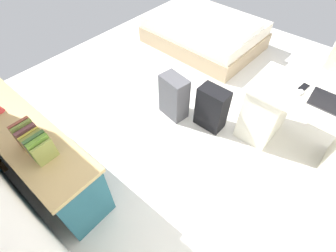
{
  "coord_description": "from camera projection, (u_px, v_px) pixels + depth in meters",
  "views": [
    {
      "loc": [
        -1.11,
        2.19,
        2.41
      ],
      "look_at": [
        -0.07,
        0.97,
        0.6
      ],
      "focal_mm": 26.35,
      "sensor_mm": 36.0,
      "label": 1
    }
  ],
  "objects": [
    {
      "name": "ground_plane",
      "position": [
        210.0,
        112.0,
        3.39
      ],
      "size": [
        5.68,
        5.68,
        0.0
      ],
      "primitive_type": "plane",
      "color": "silver"
    },
    {
      "name": "desk",
      "position": [
        309.0,
        128.0,
        2.67
      ],
      "size": [
        1.45,
        0.68,
        0.76
      ],
      "color": "silver",
      "rests_on": "ground_plane"
    },
    {
      "name": "office_chair",
      "position": [
        335.0,
        84.0,
        3.14
      ],
      "size": [
        0.53,
        0.53,
        0.94
      ],
      "color": "black",
      "rests_on": "ground_plane"
    },
    {
      "name": "credenza",
      "position": [
        36.0,
        153.0,
        2.49
      ],
      "size": [
        1.8,
        0.48,
        0.72
      ],
      "color": "#235B6B",
      "rests_on": "ground_plane"
    },
    {
      "name": "bed",
      "position": [
        205.0,
        32.0,
        4.38
      ],
      "size": [
        1.94,
        1.46,
        0.58
      ],
      "color": "tan",
      "rests_on": "ground_plane"
    },
    {
      "name": "suitcase_black",
      "position": [
        212.0,
        108.0,
        3.03
      ],
      "size": [
        0.36,
        0.22,
        0.57
      ],
      "primitive_type": "cube",
      "rotation": [
        0.0,
        0.0,
        -0.01
      ],
      "color": "black",
      "rests_on": "ground_plane"
    },
    {
      "name": "suitcase_spare_grey",
      "position": [
        174.0,
        97.0,
        3.16
      ],
      "size": [
        0.39,
        0.27,
        0.59
      ],
      "primitive_type": "cube",
      "rotation": [
        0.0,
        0.0,
        -0.16
      ],
      "color": "#4C4C51",
      "rests_on": "ground_plane"
    },
    {
      "name": "laptop",
      "position": [
        327.0,
        103.0,
        2.33
      ],
      "size": [
        0.31,
        0.22,
        0.21
      ],
      "color": "#333338",
      "rests_on": "desk"
    },
    {
      "name": "computer_mouse",
      "position": [
        300.0,
        92.0,
        2.49
      ],
      "size": [
        0.06,
        0.1,
        0.03
      ],
      "primitive_type": "ellipsoid",
      "rotation": [
        0.0,
        0.0,
        -0.01
      ],
      "color": "white",
      "rests_on": "desk"
    },
    {
      "name": "cell_phone_by_mouse",
      "position": [
        304.0,
        87.0,
        2.56
      ],
      "size": [
        0.08,
        0.14,
        0.01
      ],
      "primitive_type": "cube",
      "rotation": [
        0.0,
        0.0,
        -0.14
      ],
      "color": "black",
      "rests_on": "desk"
    },
    {
      "name": "book_row",
      "position": [
        34.0,
        142.0,
        1.99
      ],
      "size": [
        0.35,
        0.17,
        0.24
      ],
      "color": "#909948",
      "rests_on": "credenza"
    }
  ]
}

